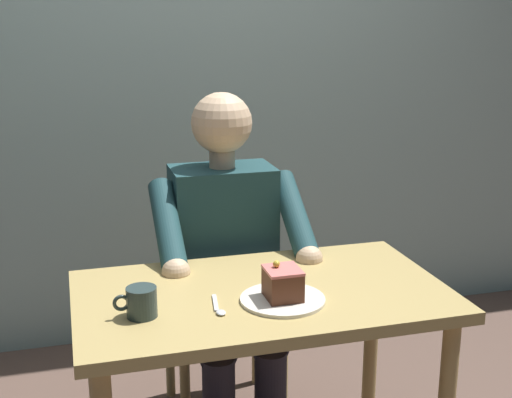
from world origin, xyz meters
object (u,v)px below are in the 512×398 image
(dining_table, at_px, (262,320))
(coffee_cup, at_px, (141,302))
(seated_person, at_px, (228,263))
(cake_slice, at_px, (283,283))
(dessert_spoon, at_px, (218,308))
(chair, at_px, (218,287))

(dining_table, xyz_separation_m, coffee_cup, (0.36, 0.09, 0.14))
(seated_person, distance_m, cake_slice, 0.53)
(dining_table, xyz_separation_m, cake_slice, (-0.03, 0.09, 0.15))
(cake_slice, relative_size, coffee_cup, 0.91)
(dessert_spoon, bearing_deg, dining_table, -147.47)
(coffee_cup, bearing_deg, seated_person, -125.20)
(coffee_cup, bearing_deg, chair, -117.83)
(coffee_cup, distance_m, dessert_spoon, 0.21)
(chair, bearing_deg, dessert_spoon, 77.62)
(dining_table, height_order, chair, chair)
(chair, relative_size, coffee_cup, 7.64)
(seated_person, distance_m, dessert_spoon, 0.55)
(chair, xyz_separation_m, dessert_spoon, (0.15, 0.69, 0.23))
(cake_slice, bearing_deg, dining_table, -69.26)
(dining_table, height_order, coffee_cup, coffee_cup)
(cake_slice, distance_m, dessert_spoon, 0.19)
(chair, xyz_separation_m, coffee_cup, (0.36, 0.68, 0.27))
(chair, xyz_separation_m, cake_slice, (-0.03, 0.69, 0.28))
(chair, bearing_deg, seated_person, 90.00)
(dining_table, bearing_deg, chair, -90.00)
(chair, distance_m, coffee_cup, 0.82)
(cake_slice, relative_size, dessert_spoon, 0.75)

